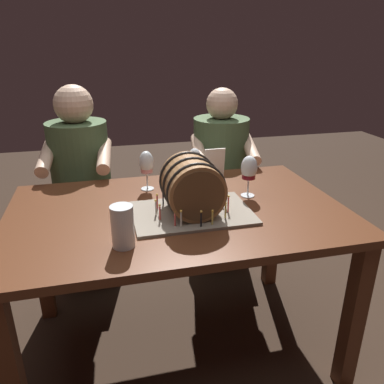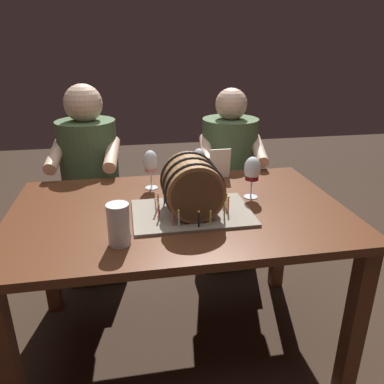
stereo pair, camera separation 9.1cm
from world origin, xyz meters
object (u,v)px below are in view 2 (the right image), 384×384
object	(u,v)px
wine_glass_red	(252,171)
person_seated_left	(93,194)
barrel_cake	(192,189)
menu_card	(220,164)
wine_glass_empty	(199,160)
dining_table	(179,230)
wine_glass_rose	(151,163)
beer_pint	(119,225)
person_seated_right	(228,188)

from	to	relation	value
wine_glass_red	person_seated_left	bearing A→B (deg)	139.85
barrel_cake	menu_card	distance (m)	0.47
barrel_cake	wine_glass_empty	size ratio (longest dim) A/B	2.61
dining_table	wine_glass_rose	xyz separation A→B (m)	(-0.10, 0.26, 0.23)
wine_glass_empty	beer_pint	distance (m)	0.67
person_seated_right	menu_card	bearing A→B (deg)	-112.73
barrel_cake	wine_glass_rose	distance (m)	0.36
barrel_cake	menu_card	bearing A→B (deg)	61.79
wine_glass_red	person_seated_right	size ratio (longest dim) A/B	0.17
barrel_cake	wine_glass_empty	bearing A→B (deg)	74.23
wine_glass_empty	person_seated_right	world-z (taller)	person_seated_right
barrel_cake	person_seated_left	bearing A→B (deg)	121.10
dining_table	wine_glass_empty	size ratio (longest dim) A/B	7.64
wine_glass_red	wine_glass_empty	size ratio (longest dim) A/B	1.03
wine_glass_rose	menu_card	distance (m)	0.38
menu_card	barrel_cake	bearing A→B (deg)	-118.67
menu_card	person_seated_left	bearing A→B (deg)	151.45
barrel_cake	wine_glass_rose	xyz separation A→B (m)	(-0.14, 0.33, 0.02)
beer_pint	barrel_cake	bearing A→B (deg)	33.93
beer_pint	person_seated_left	distance (m)	1.04
barrel_cake	person_seated_right	xyz separation A→B (m)	(0.38, 0.79, -0.32)
wine_glass_red	dining_table	bearing A→B (deg)	-169.28
dining_table	person_seated_right	world-z (taller)	person_seated_right
wine_glass_rose	beer_pint	bearing A→B (deg)	-106.17
dining_table	beer_pint	xyz separation A→B (m)	(-0.25, -0.27, 0.18)
wine_glass_red	person_seated_left	size ratio (longest dim) A/B	0.16
dining_table	beer_pint	bearing A→B (deg)	-133.12
dining_table	wine_glass_empty	world-z (taller)	wine_glass_empty
person_seated_right	dining_table	bearing A→B (deg)	-120.61
wine_glass_red	person_seated_right	distance (m)	0.74
person_seated_right	beer_pint	bearing A→B (deg)	-124.41
dining_table	person_seated_right	xyz separation A→B (m)	(0.43, 0.72, -0.10)
wine_glass_rose	dining_table	bearing A→B (deg)	-70.04
wine_glass_red	menu_card	distance (m)	0.30
menu_card	person_seated_left	distance (m)	0.84
person_seated_right	person_seated_left	bearing A→B (deg)	180.00
dining_table	barrel_cake	distance (m)	0.23
wine_glass_empty	person_seated_left	distance (m)	0.79
dining_table	menu_card	distance (m)	0.48
wine_glass_red	wine_glass_empty	bearing A→B (deg)	135.51
person_seated_left	person_seated_right	bearing A→B (deg)	-0.00
dining_table	wine_glass_rose	bearing A→B (deg)	109.96
dining_table	person_seated_left	distance (m)	0.84
dining_table	barrel_cake	bearing A→B (deg)	-54.41
barrel_cake	menu_card	xyz separation A→B (m)	(0.22, 0.42, -0.03)
wine_glass_rose	beer_pint	world-z (taller)	wine_glass_rose
barrel_cake	wine_glass_empty	world-z (taller)	barrel_cake
barrel_cake	wine_glass_empty	xyz separation A→B (m)	(0.09, 0.34, 0.02)
person_seated_left	menu_card	bearing A→B (deg)	-28.09
wine_glass_rose	person_seated_left	world-z (taller)	person_seated_left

